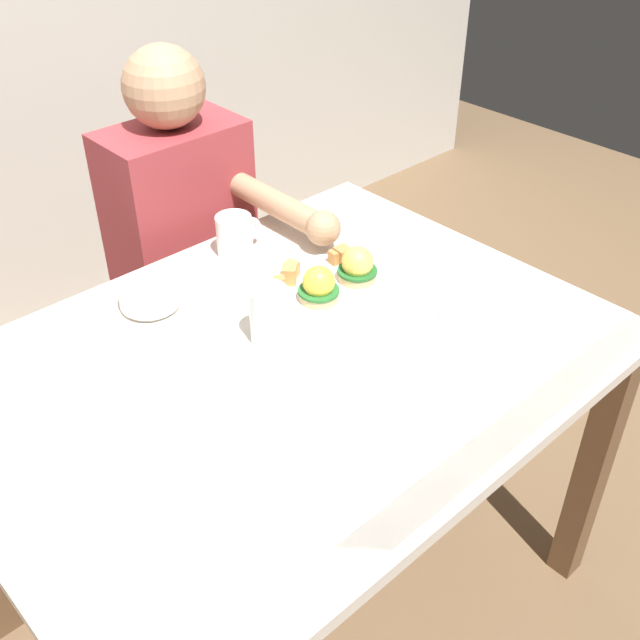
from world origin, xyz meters
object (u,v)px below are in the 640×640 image
at_px(fruit_bowl, 149,296).
at_px(water_glass_near, 269,319).
at_px(fork, 466,307).
at_px(coffee_mug, 235,234).
at_px(diner_person, 190,243).
at_px(eggs_benedict_plate, 335,282).
at_px(dining_table, 288,398).

bearing_deg(fruit_bowl, water_glass_near, -66.62).
distance_m(fork, water_glass_near, 0.41).
distance_m(coffee_mug, diner_person, 0.29).
xyz_separation_m(eggs_benedict_plate, fruit_bowl, (-0.31, 0.21, 0.00)).
relative_size(dining_table, diner_person, 1.05).
xyz_separation_m(fruit_bowl, water_glass_near, (0.11, -0.25, 0.02)).
bearing_deg(fork, dining_table, 160.65).
relative_size(water_glass_near, diner_person, 0.10).
distance_m(dining_table, water_glass_near, 0.17).
relative_size(fruit_bowl, water_glass_near, 1.03).
xyz_separation_m(dining_table, fruit_bowl, (-0.10, 0.31, 0.14)).
height_order(fruit_bowl, diner_person, diner_person).
bearing_deg(water_glass_near, eggs_benedict_plate, 9.43).
distance_m(fork, diner_person, 0.76).
bearing_deg(eggs_benedict_plate, water_glass_near, -170.57).
height_order(coffee_mug, diner_person, diner_person).
distance_m(eggs_benedict_plate, water_glass_near, 0.21).
distance_m(eggs_benedict_plate, coffee_mug, 0.27).
bearing_deg(diner_person, fork, -76.28).
xyz_separation_m(dining_table, coffee_mug, (0.16, 0.35, 0.16)).
distance_m(dining_table, fork, 0.41).
height_order(fork, water_glass_near, water_glass_near).
bearing_deg(eggs_benedict_plate, dining_table, -156.62).
xyz_separation_m(fork, water_glass_near, (-0.36, 0.19, 0.05)).
distance_m(fruit_bowl, water_glass_near, 0.27).
distance_m(dining_table, diner_person, 0.63).
bearing_deg(fork, eggs_benedict_plate, 125.57).
xyz_separation_m(dining_table, eggs_benedict_plate, (0.21, 0.09, 0.13)).
relative_size(fork, water_glass_near, 1.29).
height_order(dining_table, diner_person, diner_person).
bearing_deg(diner_person, water_glass_near, -108.62).
relative_size(eggs_benedict_plate, diner_person, 0.24).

